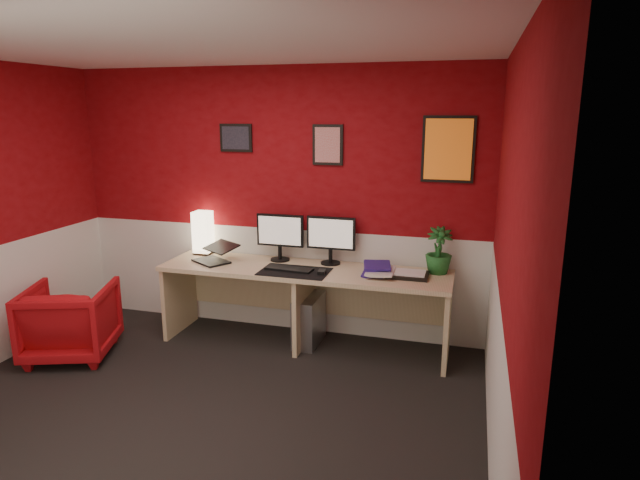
# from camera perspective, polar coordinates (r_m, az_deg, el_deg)

# --- Properties ---
(ground) EXTENTS (4.00, 3.50, 0.01)m
(ground) POSITION_cam_1_polar(r_m,az_deg,el_deg) (4.09, -13.48, -17.87)
(ground) COLOR black
(ground) RESTS_ON ground
(ceiling) EXTENTS (4.00, 3.50, 0.01)m
(ceiling) POSITION_cam_1_polar(r_m,az_deg,el_deg) (3.53, -15.83, 19.51)
(ceiling) COLOR white
(ceiling) RESTS_ON ground
(wall_back) EXTENTS (4.00, 0.01, 2.50)m
(wall_back) POSITION_cam_1_polar(r_m,az_deg,el_deg) (5.16, -4.78, 3.95)
(wall_back) COLOR maroon
(wall_back) RESTS_ON ground
(wall_right) EXTENTS (0.01, 3.50, 2.50)m
(wall_right) POSITION_cam_1_polar(r_m,az_deg,el_deg) (3.13, 18.98, -3.03)
(wall_right) COLOR maroon
(wall_right) RESTS_ON ground
(wainscot_back) EXTENTS (4.00, 0.01, 1.00)m
(wainscot_back) POSITION_cam_1_polar(r_m,az_deg,el_deg) (5.33, -4.64, -4.04)
(wainscot_back) COLOR silver
(wainscot_back) RESTS_ON ground
(wainscot_right) EXTENTS (0.01, 3.50, 1.00)m
(wainscot_right) POSITION_cam_1_polar(r_m,az_deg,el_deg) (3.41, 17.90, -15.20)
(wainscot_right) COLOR silver
(wainscot_right) RESTS_ON ground
(desk) EXTENTS (2.60, 0.65, 0.73)m
(desk) POSITION_cam_1_polar(r_m,az_deg,el_deg) (4.94, -1.67, -7.06)
(desk) COLOR tan
(desk) RESTS_ON ground
(shoji_lamp) EXTENTS (0.16, 0.16, 0.40)m
(shoji_lamp) POSITION_cam_1_polar(r_m,az_deg,el_deg) (5.39, -12.22, 0.64)
(shoji_lamp) COLOR #FFE5B2
(shoji_lamp) RESTS_ON desk
(laptop) EXTENTS (0.40, 0.37, 0.22)m
(laptop) POSITION_cam_1_polar(r_m,az_deg,el_deg) (5.09, -11.44, -1.13)
(laptop) COLOR black
(laptop) RESTS_ON desk
(monitor_left) EXTENTS (0.45, 0.06, 0.58)m
(monitor_left) POSITION_cam_1_polar(r_m,az_deg,el_deg) (5.03, -4.28, 1.04)
(monitor_left) COLOR black
(monitor_left) RESTS_ON desk
(monitor_right) EXTENTS (0.45, 0.06, 0.58)m
(monitor_right) POSITION_cam_1_polar(r_m,az_deg,el_deg) (4.90, 1.13, 0.75)
(monitor_right) COLOR black
(monitor_right) RESTS_ON desk
(desk_mat) EXTENTS (0.60, 0.38, 0.01)m
(desk_mat) POSITION_cam_1_polar(r_m,az_deg,el_deg) (4.73, -2.69, -3.33)
(desk_mat) COLOR black
(desk_mat) RESTS_ON desk
(keyboard) EXTENTS (0.43, 0.18, 0.02)m
(keyboard) POSITION_cam_1_polar(r_m,az_deg,el_deg) (4.77, -3.28, -3.05)
(keyboard) COLOR black
(keyboard) RESTS_ON desk_mat
(mouse) EXTENTS (0.07, 0.11, 0.03)m
(mouse) POSITION_cam_1_polar(r_m,az_deg,el_deg) (4.65, 0.19, -3.37)
(mouse) COLOR black
(mouse) RESTS_ON desk_mat
(book_bottom) EXTENTS (0.21, 0.27, 0.02)m
(book_bottom) POSITION_cam_1_polar(r_m,az_deg,el_deg) (4.68, 4.53, -3.41)
(book_bottom) COLOR navy
(book_bottom) RESTS_ON desk
(book_middle) EXTENTS (0.24, 0.32, 0.02)m
(book_middle) POSITION_cam_1_polar(r_m,az_deg,el_deg) (4.65, 4.97, -3.20)
(book_middle) COLOR silver
(book_middle) RESTS_ON book_bottom
(book_top) EXTENTS (0.29, 0.35, 0.03)m
(book_top) POSITION_cam_1_polar(r_m,az_deg,el_deg) (4.69, 4.65, -2.72)
(book_top) COLOR navy
(book_top) RESTS_ON book_middle
(zen_tray) EXTENTS (0.35, 0.25, 0.03)m
(zen_tray) POSITION_cam_1_polar(r_m,az_deg,el_deg) (4.65, 9.18, -3.64)
(zen_tray) COLOR black
(zen_tray) RESTS_ON desk
(potted_plant) EXTENTS (0.27, 0.27, 0.40)m
(potted_plant) POSITION_cam_1_polar(r_m,az_deg,el_deg) (4.75, 12.41, -1.09)
(potted_plant) COLOR #19591E
(potted_plant) RESTS_ON desk
(pc_tower) EXTENTS (0.20, 0.45, 0.45)m
(pc_tower) POSITION_cam_1_polar(r_m,az_deg,el_deg) (5.03, -1.18, -8.40)
(pc_tower) COLOR #99999E
(pc_tower) RESTS_ON ground
(armchair) EXTENTS (0.88, 0.90, 0.64)m
(armchair) POSITION_cam_1_polar(r_m,az_deg,el_deg) (5.22, -24.79, -7.74)
(armchair) COLOR #B00B10
(armchair) RESTS_ON ground
(art_left) EXTENTS (0.32, 0.02, 0.26)m
(art_left) POSITION_cam_1_polar(r_m,az_deg,el_deg) (5.22, -8.84, 10.59)
(art_left) COLOR black
(art_left) RESTS_ON wall_back
(art_center) EXTENTS (0.28, 0.02, 0.36)m
(art_center) POSITION_cam_1_polar(r_m,az_deg,el_deg) (4.92, 0.82, 9.99)
(art_center) COLOR red
(art_center) RESTS_ON wall_back
(art_right) EXTENTS (0.44, 0.02, 0.56)m
(art_right) POSITION_cam_1_polar(r_m,az_deg,el_deg) (4.76, 13.36, 9.27)
(art_right) COLOR orange
(art_right) RESTS_ON wall_back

